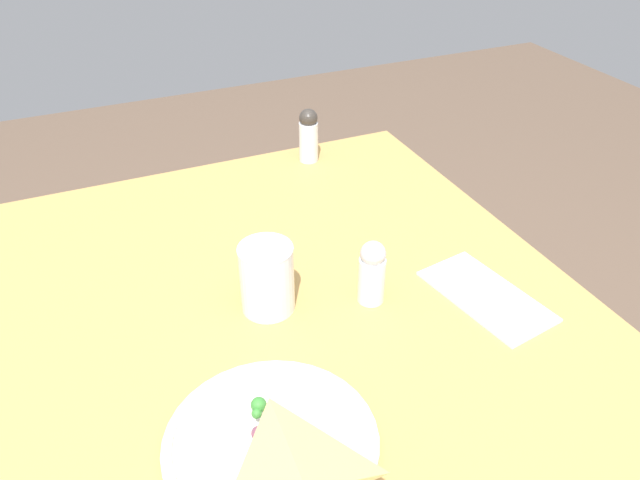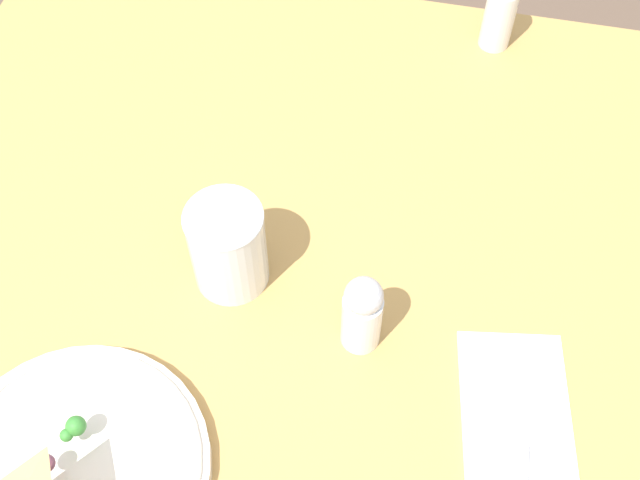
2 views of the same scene
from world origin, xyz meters
name	(u,v)px [view 2 (image 2 of 2)]	position (x,y,z in m)	size (l,w,h in m)	color
dining_table	(230,411)	(0.00, 0.00, 0.67)	(1.16, 0.88, 0.77)	tan
plate_pizza	(72,473)	(-0.13, 0.10, 0.78)	(0.24, 0.24, 0.05)	silver
milk_glass	(228,248)	(0.11, 0.02, 0.82)	(0.08, 0.08, 0.11)	white
napkin_folded	(517,427)	(0.00, -0.29, 0.77)	(0.21, 0.13, 0.00)	white
butter_knife	(518,433)	(-0.01, -0.29, 0.78)	(0.18, 0.02, 0.01)	#B2B2B7
salt_shaker	(362,313)	(0.06, -0.13, 0.82)	(0.04, 0.04, 0.10)	white
pepper_shaker	(501,8)	(0.52, -0.22, 0.83)	(0.04, 0.04, 0.11)	silver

